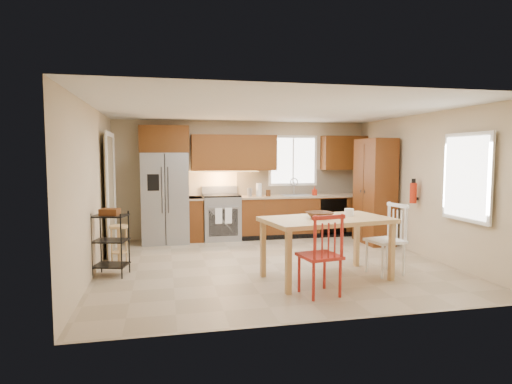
{
  "coord_description": "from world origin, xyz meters",
  "views": [
    {
      "loc": [
        -1.71,
        -6.68,
        1.78
      ],
      "look_at": [
        -0.19,
        0.4,
        1.15
      ],
      "focal_mm": 30.0,
      "sensor_mm": 36.0,
      "label": 1
    }
  ],
  "objects_px": {
    "refrigerator": "(165,198)",
    "table_jar": "(349,214)",
    "pantry": "(375,191)",
    "utility_cart": "(111,244)",
    "soap_bottle": "(314,191)",
    "chair_white": "(385,239)",
    "dining_table": "(326,249)",
    "table_bowl": "(319,218)",
    "range_stove": "(221,218)",
    "chair_red": "(320,254)",
    "bar_stool": "(119,244)",
    "fire_extinguisher": "(413,193)"
  },
  "relations": [
    {
      "from": "refrigerator",
      "to": "table_jar",
      "type": "height_order",
      "value": "refrigerator"
    },
    {
      "from": "pantry",
      "to": "utility_cart",
      "type": "bearing_deg",
      "value": -164.45
    },
    {
      "from": "refrigerator",
      "to": "utility_cart",
      "type": "distance_m",
      "value": 2.47
    },
    {
      "from": "table_jar",
      "to": "utility_cart",
      "type": "height_order",
      "value": "table_jar"
    },
    {
      "from": "soap_bottle",
      "to": "chair_white",
      "type": "height_order",
      "value": "soap_bottle"
    },
    {
      "from": "refrigerator",
      "to": "dining_table",
      "type": "height_order",
      "value": "refrigerator"
    },
    {
      "from": "chair_white",
      "to": "table_bowl",
      "type": "bearing_deg",
      "value": 83.17
    },
    {
      "from": "range_stove",
      "to": "soap_bottle",
      "type": "bearing_deg",
      "value": -2.4
    },
    {
      "from": "dining_table",
      "to": "chair_white",
      "type": "height_order",
      "value": "chair_white"
    },
    {
      "from": "soap_bottle",
      "to": "dining_table",
      "type": "relative_size",
      "value": 0.11
    },
    {
      "from": "soap_bottle",
      "to": "dining_table",
      "type": "bearing_deg",
      "value": -106.79
    },
    {
      "from": "range_stove",
      "to": "chair_white",
      "type": "height_order",
      "value": "chair_white"
    },
    {
      "from": "soap_bottle",
      "to": "table_jar",
      "type": "xyz_separation_m",
      "value": [
        -0.54,
        -2.97,
        -0.08
      ]
    },
    {
      "from": "range_stove",
      "to": "chair_red",
      "type": "bearing_deg",
      "value": -78.91
    },
    {
      "from": "utility_cart",
      "to": "pantry",
      "type": "bearing_deg",
      "value": 30.16
    },
    {
      "from": "soap_bottle",
      "to": "pantry",
      "type": "distance_m",
      "value": 1.31
    },
    {
      "from": "pantry",
      "to": "chair_white",
      "type": "bearing_deg",
      "value": -113.56
    },
    {
      "from": "table_bowl",
      "to": "table_jar",
      "type": "xyz_separation_m",
      "value": [
        0.5,
        0.11,
        0.03
      ]
    },
    {
      "from": "chair_red",
      "to": "bar_stool",
      "type": "relative_size",
      "value": 1.67
    },
    {
      "from": "fire_extinguisher",
      "to": "dining_table",
      "type": "xyz_separation_m",
      "value": [
        -2.08,
        -1.14,
        -0.67
      ]
    },
    {
      "from": "chair_red",
      "to": "chair_white",
      "type": "bearing_deg",
      "value": 18.78
    },
    {
      "from": "soap_bottle",
      "to": "fire_extinguisher",
      "type": "relative_size",
      "value": 0.53
    },
    {
      "from": "table_jar",
      "to": "refrigerator",
      "type": "bearing_deg",
      "value": 131.35
    },
    {
      "from": "chair_red",
      "to": "chair_white",
      "type": "height_order",
      "value": "same"
    },
    {
      "from": "refrigerator",
      "to": "chair_white",
      "type": "relative_size",
      "value": 1.74
    },
    {
      "from": "refrigerator",
      "to": "table_jar",
      "type": "xyz_separation_m",
      "value": [
        2.64,
        -3.0,
        0.0
      ]
    },
    {
      "from": "pantry",
      "to": "chair_red",
      "type": "xyz_separation_m",
      "value": [
        -2.23,
        -2.84,
        -0.53
      ]
    },
    {
      "from": "soap_bottle",
      "to": "table_bowl",
      "type": "bearing_deg",
      "value": -108.67
    },
    {
      "from": "pantry",
      "to": "chair_white",
      "type": "relative_size",
      "value": 2.01
    },
    {
      "from": "pantry",
      "to": "bar_stool",
      "type": "height_order",
      "value": "pantry"
    },
    {
      "from": "fire_extinguisher",
      "to": "table_bowl",
      "type": "distance_m",
      "value": 2.48
    },
    {
      "from": "range_stove",
      "to": "pantry",
      "type": "height_order",
      "value": "pantry"
    },
    {
      "from": "chair_red",
      "to": "chair_white",
      "type": "xyz_separation_m",
      "value": [
        1.3,
        0.7,
        0.0
      ]
    },
    {
      "from": "pantry",
      "to": "chair_white",
      "type": "distance_m",
      "value": 2.39
    },
    {
      "from": "soap_bottle",
      "to": "utility_cart",
      "type": "bearing_deg",
      "value": -150.28
    },
    {
      "from": "soap_bottle",
      "to": "bar_stool",
      "type": "relative_size",
      "value": 0.31
    },
    {
      "from": "pantry",
      "to": "bar_stool",
      "type": "distance_m",
      "value": 4.98
    },
    {
      "from": "bar_stool",
      "to": "dining_table",
      "type": "bearing_deg",
      "value": -33.36
    },
    {
      "from": "table_bowl",
      "to": "range_stove",
      "type": "bearing_deg",
      "value": 107.3
    },
    {
      "from": "pantry",
      "to": "chair_red",
      "type": "bearing_deg",
      "value": -128.2
    },
    {
      "from": "range_stove",
      "to": "table_jar",
      "type": "distance_m",
      "value": 3.43
    },
    {
      "from": "soap_bottle",
      "to": "refrigerator",
      "type": "bearing_deg",
      "value": 179.55
    },
    {
      "from": "dining_table",
      "to": "table_bowl",
      "type": "relative_size",
      "value": 4.94
    },
    {
      "from": "fire_extinguisher",
      "to": "dining_table",
      "type": "distance_m",
      "value": 2.46
    },
    {
      "from": "dining_table",
      "to": "chair_red",
      "type": "relative_size",
      "value": 1.7
    },
    {
      "from": "refrigerator",
      "to": "range_stove",
      "type": "relative_size",
      "value": 1.98
    },
    {
      "from": "bar_stool",
      "to": "pantry",
      "type": "bearing_deg",
      "value": 1.32
    },
    {
      "from": "soap_bottle",
      "to": "chair_red",
      "type": "bearing_deg",
      "value": -108.93
    },
    {
      "from": "range_stove",
      "to": "pantry",
      "type": "distance_m",
      "value": 3.19
    },
    {
      "from": "soap_bottle",
      "to": "table_jar",
      "type": "height_order",
      "value": "soap_bottle"
    }
  ]
}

